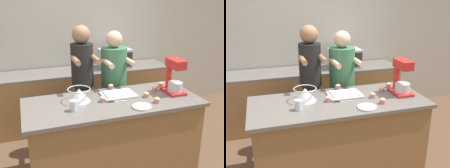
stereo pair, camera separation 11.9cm
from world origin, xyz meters
The scene contains 18 objects.
back_wall centered at (0.00, 1.75, 1.35)m, with size 10.00×0.06×2.70m.
island_counter centered at (0.00, 0.00, 0.46)m, with size 1.94×0.82×0.92m.
back_counter centered at (0.00, 1.40, 0.45)m, with size 2.80×0.60×0.90m.
person_left centered at (-0.20, 0.61, 0.92)m, with size 0.30×0.48×1.68m.
person_right centered at (0.23, 0.61, 0.84)m, with size 0.35×0.51×1.60m.
stand_mixer centered at (0.76, 0.00, 1.10)m, with size 0.20×0.30×0.41m.
mixing_bowl centered at (-0.36, 0.11, 1.00)m, with size 0.25×0.25×0.15m.
baking_tray centered at (0.10, 0.11, 0.94)m, with size 0.39×0.28×0.04m.
microwave_oven centered at (0.53, 1.40, 1.04)m, with size 0.50×0.37×0.30m.
drinking_glass centered at (-0.46, -0.12, 0.97)m, with size 0.07×0.07×0.11m.
small_plate centered at (0.22, -0.27, 0.93)m, with size 0.20×0.20×0.02m.
knife centered at (0.01, -0.04, 0.92)m, with size 0.22×0.05×0.01m.
cupcake_0 centered at (0.09, 0.35, 0.95)m, with size 0.07×0.07×0.06m.
cupcake_1 centered at (0.39, -0.03, 0.95)m, with size 0.07×0.07×0.06m.
cupcake_2 centered at (-0.12, 0.01, 0.95)m, with size 0.07×0.07×0.06m.
cupcake_3 centered at (0.57, 0.12, 0.95)m, with size 0.07×0.07×0.06m.
cupcake_4 centered at (0.42, -0.21, 0.95)m, with size 0.07×0.07×0.06m.
cupcake_5 centered at (0.72, 0.23, 0.95)m, with size 0.07×0.07×0.06m.
Camera 2 is at (-0.78, -2.55, 2.04)m, focal length 42.00 mm.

